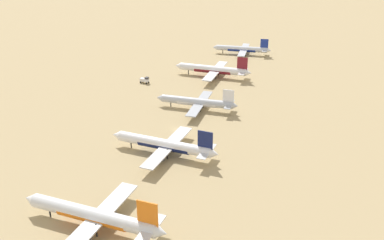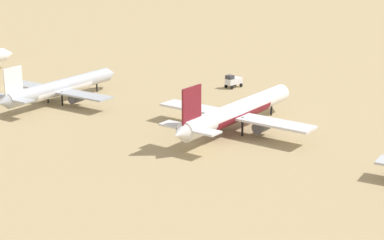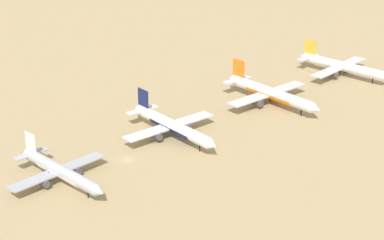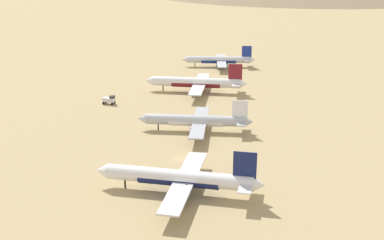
# 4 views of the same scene
# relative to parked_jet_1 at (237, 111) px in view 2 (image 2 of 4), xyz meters

# --- Properties ---
(ground_plane) EXTENTS (1800.00, 1800.00, 0.00)m
(ground_plane) POSITION_rel_parked_jet_1_xyz_m (-7.30, 76.27, -4.60)
(ground_plane) COLOR tan
(parked_jet_1) EXTENTS (47.91, 38.89, 13.82)m
(parked_jet_1) POSITION_rel_parked_jet_1_xyz_m (0.00, 0.00, 0.00)
(parked_jet_1) COLOR white
(parked_jet_1) RESTS_ON ground
(parked_jet_2) EXTENTS (42.66, 34.70, 12.30)m
(parked_jet_2) POSITION_rel_parked_jet_1_xyz_m (-8.24, 51.10, -0.51)
(parked_jet_2) COLOR #B2B7C1
(parked_jet_2) RESTS_ON ground
(service_truck) EXTENTS (5.45, 3.26, 3.90)m
(service_truck) POSITION_rel_parked_jet_1_xyz_m (34.00, 24.81, -2.52)
(service_truck) COLOR silver
(service_truck) RESTS_ON ground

